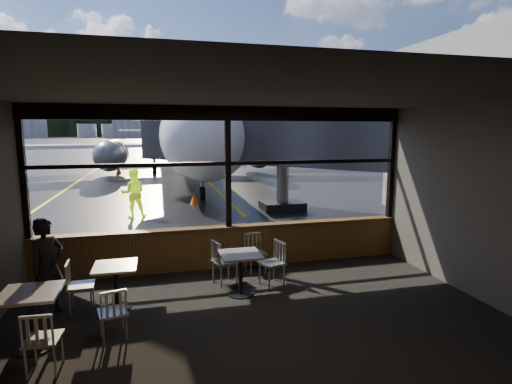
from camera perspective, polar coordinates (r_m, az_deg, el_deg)
name	(u,v)px	position (r m, az deg, el deg)	size (l,w,h in m)	color
ground_plane	(159,141)	(128.44, -13.67, 7.16)	(520.00, 520.00, 0.00)	black
carpet_floor	(265,331)	(6.34, 1.30, -19.28)	(8.00, 6.00, 0.01)	black
ceiling	(266,93)	(5.62, 1.42, 13.94)	(8.00, 6.00, 0.04)	#38332D
wall_right	(495,205)	(7.81, 30.94, -1.65)	(0.04, 6.00, 3.50)	#49433A
wall_back	(378,306)	(3.09, 17.06, -15.33)	(8.00, 0.04, 3.50)	#49433A
window_sill	(229,247)	(8.90, -3.92, -7.87)	(8.00, 0.28, 0.90)	#4C3117
window_header	(227,113)	(8.53, -4.13, 11.14)	(8.00, 0.18, 0.30)	black
mullion_left	(23,173)	(8.78, -30.36, 2.38)	(0.12, 0.12, 2.60)	black
mullion_centre	(228,168)	(8.56, -4.04, 3.43)	(0.12, 0.12, 2.60)	black
mullion_right	(391,164)	(10.04, 18.78, 3.77)	(0.12, 0.12, 2.60)	black
window_transom	(228,163)	(8.55, -4.05, 4.09)	(8.00, 0.10, 0.08)	black
airliner	(184,100)	(28.59, -10.30, 12.83)	(27.82, 33.38, 10.20)	white
jet_bridge	(298,143)	(14.81, 5.99, 6.93)	(9.50, 11.61, 5.07)	#29282B
cafe_table_near	(241,274)	(7.45, -2.22, -11.66)	(0.72, 0.72, 0.79)	#ABA79D
cafe_table_mid	(116,287)	(7.30, -19.33, -12.68)	(0.70, 0.70, 0.77)	#9D9791
cafe_table_left	(32,321)	(6.51, -29.31, -15.74)	(0.76, 0.76, 0.83)	#AAA49C
chair_near_e	(272,264)	(7.87, 2.26, -10.19)	(0.48, 0.48, 0.88)	#AFAB9E
chair_near_w	(225,262)	(7.96, -4.48, -9.93)	(0.49, 0.49, 0.89)	#B5B0A3
chair_near_n	(256,254)	(8.53, -0.07, -8.78)	(0.46, 0.46, 0.84)	#B2ACA0
chair_mid_s	(113,313)	(6.33, -19.80, -15.91)	(0.44, 0.44, 0.80)	beige
chair_mid_w	(81,286)	(7.42, -23.71, -12.19)	(0.47, 0.47, 0.86)	beige
chair_left_s	(43,340)	(5.90, -28.11, -18.14)	(0.46, 0.46, 0.84)	beige
passenger	(48,267)	(7.39, -27.63, -9.46)	(0.59, 0.39, 1.62)	black
ground_crew	(133,193)	(14.43, -17.12, -0.16)	(0.83, 0.65, 1.71)	#BFF219
cone_nose	(194,199)	(16.51, -8.81, -0.93)	(0.35, 0.35, 0.49)	#FF4C08
cone_wing	(119,170)	(29.39, -19.04, 2.94)	(0.38, 0.38, 0.52)	orange
terminal_annex	(511,130)	(15.85, 32.64, 7.41)	(5.00, 7.00, 6.00)	gray
hangar_mid	(157,126)	(193.41, -13.97, 9.08)	(38.00, 15.00, 10.00)	silver
hangar_right	(284,124)	(196.30, 4.08, 9.60)	(50.00, 20.00, 12.00)	silver
fuel_tank_a	(87,131)	(192.51, -22.99, 8.06)	(8.00, 8.00, 6.00)	silver
fuel_tank_b	(111,131)	(191.29, -20.00, 8.22)	(8.00, 8.00, 6.00)	silver
fuel_tank_c	(134,131)	(190.58, -16.98, 8.37)	(8.00, 8.00, 6.00)	silver
treeline	(156,125)	(218.42, -14.03, 9.27)	(360.00, 3.00, 12.00)	black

